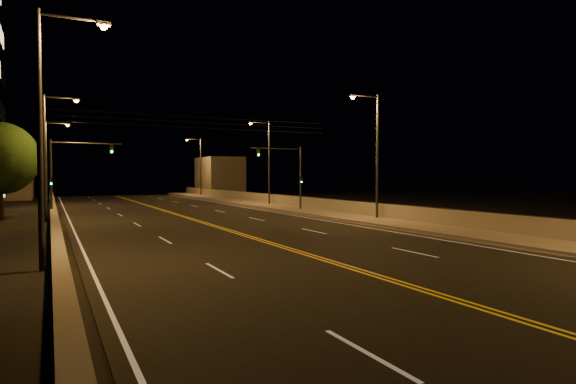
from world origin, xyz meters
name	(u,v)px	position (x,y,z in m)	size (l,w,h in m)	color
road	(242,234)	(0.00, 20.00, 0.01)	(18.00, 120.00, 0.02)	black
sidewalk	(391,224)	(10.80, 20.00, 0.15)	(3.60, 120.00, 0.30)	slate
curb	(368,226)	(8.93, 20.00, 0.07)	(0.14, 120.00, 0.15)	slate
parapet_wall	(410,213)	(12.45, 20.00, 0.80)	(0.30, 120.00, 1.00)	gray
jersey_barrier	(56,236)	(-9.67, 20.00, 0.47)	(0.45, 120.00, 0.94)	gray
distant_building_right	(219,176)	(16.50, 73.86, 3.26)	(6.00, 10.00, 6.51)	slate
distant_building_left	(0,170)	(-16.00, 72.00, 4.18)	(8.00, 8.00, 8.36)	slate
parapet_rail	(410,206)	(12.45, 20.00, 1.33)	(0.06, 0.06, 120.00)	black
lane_markings	(242,234)	(0.00, 19.93, 0.02)	(17.32, 116.00, 0.00)	silver
streetlight_1	(374,149)	(11.53, 22.90, 5.37)	(2.55, 0.28, 9.33)	#2D2D33
streetlight_2	(267,158)	(11.53, 42.36, 5.37)	(2.55, 0.28, 9.33)	#2D2D33
streetlight_3	(199,163)	(11.53, 68.96, 5.37)	(2.55, 0.28, 9.33)	#2D2D33
streetlight_4	(48,121)	(-9.93, 13.39, 5.37)	(2.55, 0.28, 9.33)	#2D2D33
streetlight_5	(49,149)	(-9.93, 33.55, 5.37)	(2.55, 0.28, 9.33)	#2D2D33
streetlight_6	(49,158)	(-9.93, 53.07, 5.37)	(2.55, 0.28, 9.33)	#2D2D33
traffic_signal_right	(291,171)	(9.99, 33.49, 3.83)	(5.11, 0.31, 6.05)	#2D2D33
traffic_signal_left	(66,170)	(-8.79, 33.49, 3.83)	(5.11, 0.31, 6.05)	#2D2D33
overhead_wires	(196,122)	(0.00, 29.50, 7.40)	(22.00, 0.03, 0.83)	black
tree_0	(0,158)	(-13.24, 36.55, 4.72)	(5.53, 5.53, 7.49)	black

